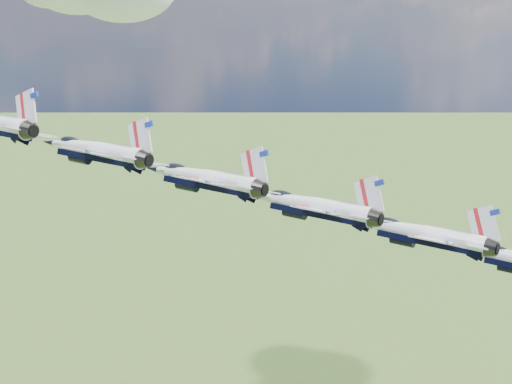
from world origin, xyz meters
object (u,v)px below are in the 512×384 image
jet_1 (93,150)px  jet_2 (202,178)px  jet_3 (311,206)px  jet_4 (420,234)px

jet_1 → jet_2: 12.06m
jet_1 → jet_3: 24.11m
jet_1 → jet_4: size_ratio=1.00×
jet_1 → jet_3: size_ratio=1.00×
jet_3 → jet_4: 12.06m
jet_2 → jet_3: bearing=-59.1°
jet_1 → jet_2: (9.48, -6.89, -2.84)m
jet_1 → jet_4: bearing=-59.1°
jet_1 → jet_4: (28.43, -20.67, -8.53)m
jet_4 → jet_1: bearing=120.9°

